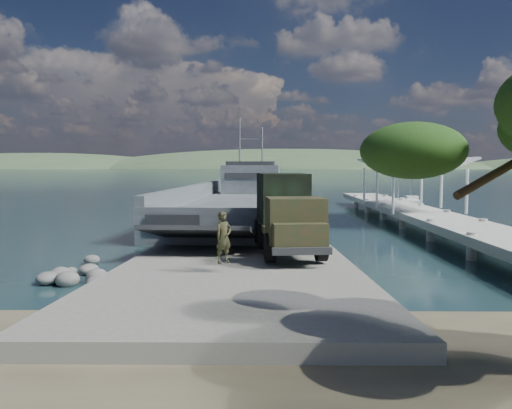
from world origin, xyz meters
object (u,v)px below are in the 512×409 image
landing_craft (240,209)px  military_truck (286,212)px  sailboat_far (410,202)px  soldier (224,247)px  sailboat_near (398,205)px  pier (413,204)px

landing_craft → military_truck: 18.72m
landing_craft → sailboat_far: size_ratio=5.70×
landing_craft → soldier: 23.56m
sailboat_near → sailboat_far: size_ratio=0.96×
sailboat_far → military_truck: bearing=-109.2°
military_truck → soldier: (-2.69, -5.14, -0.87)m
landing_craft → pier: bearing=-10.1°
soldier → sailboat_far: (19.06, 39.60, -1.17)m
soldier → landing_craft: bearing=49.6°
sailboat_far → soldier: bearing=-109.4°
landing_craft → soldier: bearing=-85.0°
military_truck → sailboat_near: (13.83, 30.37, -2.05)m
military_truck → soldier: bearing=-123.0°
soldier → military_truck: bearing=21.1°
sailboat_near → sailboat_far: sailboat_far is taller
military_truck → sailboat_far: sailboat_far is taller
pier → sailboat_near: bearing=78.8°
soldier → sailboat_near: (16.51, 35.51, -1.19)m
sailboat_near → sailboat_far: (2.54, 4.09, 0.01)m
pier → sailboat_far: size_ratio=7.09×
sailboat_near → soldier: bearing=-110.8°
pier → landing_craft: size_ratio=1.24×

